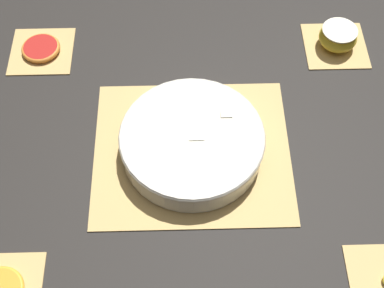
{
  "coord_description": "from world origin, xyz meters",
  "views": [
    {
      "loc": [
        -0.01,
        -0.59,
        0.94
      ],
      "look_at": [
        0.0,
        0.0,
        0.03
      ],
      "focal_mm": 50.0,
      "sensor_mm": 36.0,
      "label": 1
    }
  ],
  "objects": [
    {
      "name": "ground_plane",
      "position": [
        0.0,
        0.0,
        0.0
      ],
      "size": [
        6.0,
        6.0,
        0.0
      ],
      "primitive_type": "plane",
      "color": "black"
    },
    {
      "name": "bamboo_mat_center",
      "position": [
        -0.0,
        0.0,
        0.0
      ],
      "size": [
        0.4,
        0.35,
        0.01
      ],
      "color": "tan",
      "rests_on": "ground_plane"
    },
    {
      "name": "coaster_mat_far_left",
      "position": [
        -0.35,
        0.29,
        0.0
      ],
      "size": [
        0.15,
        0.15,
        0.01
      ],
      "color": "tan",
      "rests_on": "ground_plane"
    },
    {
      "name": "coaster_mat_far_right",
      "position": [
        0.35,
        0.29,
        0.0
      ],
      "size": [
        0.15,
        0.15,
        0.01
      ],
      "color": "tan",
      "rests_on": "ground_plane"
    },
    {
      "name": "fruit_salad_bowl",
      "position": [
        -0.0,
        0.0,
        0.04
      ],
      "size": [
        0.29,
        0.29,
        0.06
      ],
      "color": "silver",
      "rests_on": "bamboo_mat_center"
    },
    {
      "name": "apple_half",
      "position": [
        0.35,
        0.29,
        0.03
      ],
      "size": [
        0.09,
        0.09,
        0.05
      ],
      "color": "gold",
      "rests_on": "coaster_mat_far_right"
    },
    {
      "name": "grapefruit_slice",
      "position": [
        -0.35,
        0.29,
        0.01
      ],
      "size": [
        0.09,
        0.09,
        0.01
      ],
      "color": "#B2231E",
      "rests_on": "coaster_mat_far_left"
    }
  ]
}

